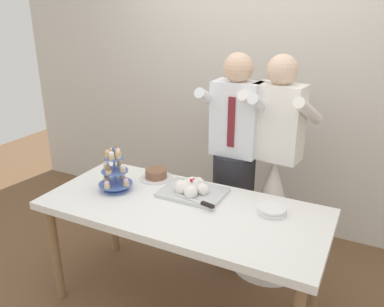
% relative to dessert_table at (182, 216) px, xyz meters
% --- Properties ---
extents(ground_plane, '(8.00, 8.00, 0.00)m').
position_rel_dessert_table_xyz_m(ground_plane, '(0.00, 0.00, -0.70)').
color(ground_plane, brown).
extents(rear_wall, '(5.20, 0.10, 2.90)m').
position_rel_dessert_table_xyz_m(rear_wall, '(0.00, 1.41, 0.75)').
color(rear_wall, beige).
rests_on(rear_wall, ground_plane).
extents(dessert_table, '(1.80, 0.80, 0.78)m').
position_rel_dessert_table_xyz_m(dessert_table, '(0.00, 0.00, 0.00)').
color(dessert_table, white).
rests_on(dessert_table, ground_plane).
extents(cupcake_stand, '(0.23, 0.23, 0.31)m').
position_rel_dessert_table_xyz_m(cupcake_stand, '(-0.51, -0.00, 0.20)').
color(cupcake_stand, '#4C66B2').
rests_on(cupcake_stand, dessert_table).
extents(main_cake_tray, '(0.43, 0.33, 0.13)m').
position_rel_dessert_table_xyz_m(main_cake_tray, '(-0.01, 0.17, 0.12)').
color(main_cake_tray, silver).
rests_on(main_cake_tray, dessert_table).
extents(plate_stack, '(0.18, 0.19, 0.04)m').
position_rel_dessert_table_xyz_m(plate_stack, '(0.53, 0.16, 0.10)').
color(plate_stack, white).
rests_on(plate_stack, dessert_table).
extents(round_cake, '(0.24, 0.24, 0.07)m').
position_rel_dessert_table_xyz_m(round_cake, '(-0.36, 0.28, 0.10)').
color(round_cake, white).
rests_on(round_cake, dessert_table).
extents(person_groom, '(0.47, 0.49, 1.66)m').
position_rel_dessert_table_xyz_m(person_groom, '(0.10, 0.66, 0.05)').
color(person_groom, '#232328').
rests_on(person_groom, ground_plane).
extents(person_bride, '(0.56, 0.56, 1.66)m').
position_rel_dessert_table_xyz_m(person_bride, '(0.40, 0.69, -0.12)').
color(person_bride, white).
rests_on(person_bride, ground_plane).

